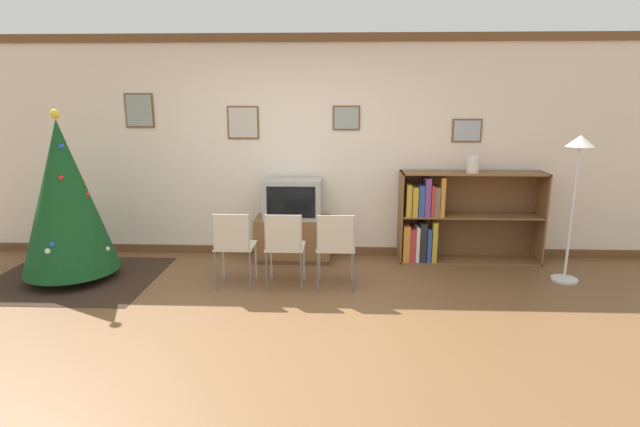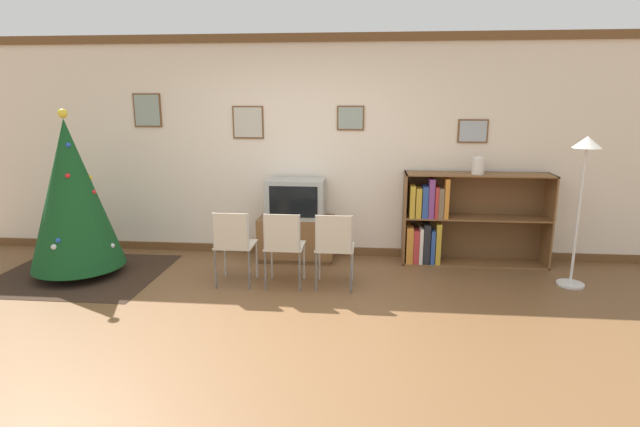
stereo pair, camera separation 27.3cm
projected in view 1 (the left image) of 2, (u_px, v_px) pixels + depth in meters
name	position (u px, v px, depth m)	size (l,w,h in m)	color
ground_plane	(281.00, 328.00, 4.35)	(24.00, 24.00, 0.00)	brown
wall_back	(300.00, 148.00, 6.17)	(8.84, 0.11, 2.70)	silver
area_rug	(74.00, 278.00, 5.54)	(1.80, 1.53, 0.01)	#332319
christmas_tree	(65.00, 197.00, 5.33)	(0.99, 0.99, 1.84)	maroon
tv_console	(293.00, 239.00, 6.13)	(0.91, 0.44, 0.54)	brown
television	(293.00, 199.00, 6.02)	(0.69, 0.43, 0.47)	#9E9E99
folding_chair_left	(234.00, 245.00, 5.19)	(0.40, 0.40, 0.82)	#BCB29E
folding_chair_center	(284.00, 245.00, 5.17)	(0.40, 0.40, 0.82)	#BCB29E
folding_chair_right	(336.00, 246.00, 5.15)	(0.40, 0.40, 0.82)	#BCB29E
bookshelf	(444.00, 219.00, 6.05)	(1.70, 0.36, 1.10)	brown
vase	(473.00, 164.00, 5.85)	(0.14, 0.14, 0.20)	silver
standing_lamp	(577.00, 171.00, 5.22)	(0.28, 0.28, 1.59)	silver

